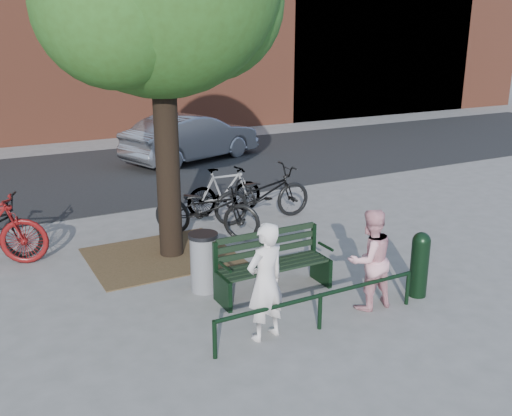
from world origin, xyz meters
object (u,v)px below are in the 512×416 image
person_right (370,259)px  litter_bin (204,262)px  bicycle_c (207,209)px  bollard (420,262)px  park_bench (271,262)px  parked_car (192,137)px  person_left (265,282)px

person_right → litter_bin: (-1.81, 1.59, -0.26)m
bicycle_c → bollard: bearing=-111.6°
park_bench → parked_car: size_ratio=0.40×
park_bench → parked_car: (2.40, 9.04, 0.23)m
person_left → litter_bin: person_left is taller
person_right → parked_car: bearing=-97.2°
bicycle_c → parked_car: bearing=24.1°
bollard → bicycle_c: (-1.73, 3.79, 0.02)m
person_left → bicycle_c: person_left is taller
park_bench → bollard: (1.84, -1.13, 0.05)m
person_right → bollard: (0.89, -0.06, -0.19)m
litter_bin → bicycle_c: (0.97, 2.13, 0.09)m
bollard → bicycle_c: bicycle_c is taller
person_left → litter_bin: (-0.13, 1.65, -0.31)m
bicycle_c → person_left: bearing=-148.7°
park_bench → litter_bin: (-0.86, 0.52, -0.02)m
person_left → bollard: 2.58m
park_bench → bicycle_c: bearing=87.6°
park_bench → litter_bin: park_bench is taller
bollard → litter_bin: bollard is taller
park_bench → bollard: size_ratio=1.77×
person_left → bicycle_c: 3.88m
litter_bin → parked_car: bearing=69.0°
park_bench → bicycle_c: size_ratio=0.83×
person_right → bollard: bearing=177.3°
person_right → parked_car: person_right is taller
park_bench → bicycle_c: (0.11, 2.65, 0.07)m
litter_bin → parked_car: parked_car is taller
park_bench → person_left: bearing=-123.0°
litter_bin → parked_car: (3.26, 8.52, 0.25)m
bicycle_c → litter_bin: bearing=-160.7°
bollard → park_bench: bearing=148.4°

